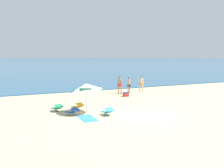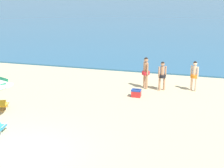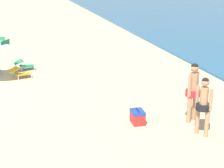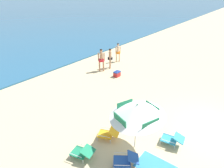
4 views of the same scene
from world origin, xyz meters
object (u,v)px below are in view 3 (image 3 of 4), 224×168
at_px(lounge_chair_beside_umbrella, 20,72).
at_px(lounge_chair_facing_sea, 24,64).
at_px(person_standing_beside, 204,102).
at_px(person_wading_in, 193,88).
at_px(cooler_box, 138,117).

distance_m(lounge_chair_beside_umbrella, lounge_chair_facing_sea, 1.40).
height_order(lounge_chair_beside_umbrella, person_standing_beside, person_standing_beside).
relative_size(lounge_chair_facing_sea, person_standing_beside, 0.59).
height_order(lounge_chair_beside_umbrella, person_wading_in, person_wading_in).
bearing_deg(cooler_box, person_wading_in, 82.86).
height_order(lounge_chair_facing_sea, person_wading_in, person_wading_in).
height_order(lounge_chair_beside_umbrella, cooler_box, lounge_chair_beside_umbrella).
xyz_separation_m(lounge_chair_facing_sea, person_standing_beside, (8.24, 4.77, 0.66)).
height_order(lounge_chair_facing_sea, cooler_box, lounge_chair_facing_sea).
relative_size(lounge_chair_beside_umbrella, person_wading_in, 0.57).
bearing_deg(person_wading_in, lounge_chair_beside_umbrella, -139.42).
bearing_deg(lounge_chair_facing_sea, lounge_chair_beside_umbrella, -6.33).
bearing_deg(lounge_chair_facing_sea, person_standing_beside, 30.06).
bearing_deg(person_standing_beside, lounge_chair_beside_umbrella, -144.31).
bearing_deg(lounge_chair_facing_sea, person_wading_in, 33.94).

